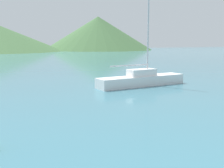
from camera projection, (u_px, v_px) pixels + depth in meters
sailboat_inner at (141, 79)px, 22.62m from camera, size 7.82×2.53×8.14m
hill_east at (98, 33)px, 108.70m from camera, size 41.64×41.64×12.69m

